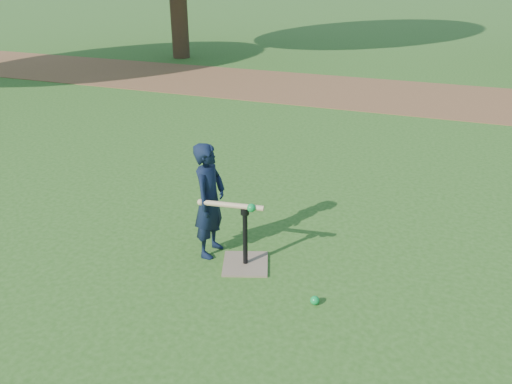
% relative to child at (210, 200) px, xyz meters
% --- Properties ---
extents(ground, '(80.00, 80.00, 0.00)m').
position_rel_child_xyz_m(ground, '(0.61, -0.38, -0.58)').
color(ground, '#285116').
rests_on(ground, ground).
extents(dirt_strip, '(24.00, 3.00, 0.01)m').
position_rel_child_xyz_m(dirt_strip, '(0.61, 7.12, -0.58)').
color(dirt_strip, brown).
rests_on(dirt_strip, ground).
extents(child, '(0.29, 0.43, 1.17)m').
position_rel_child_xyz_m(child, '(0.00, 0.00, 0.00)').
color(child, black).
rests_on(child, ground).
extents(wiffle_ball_ground, '(0.08, 0.08, 0.08)m').
position_rel_child_xyz_m(wiffle_ball_ground, '(1.18, -0.47, -0.54)').
color(wiffle_ball_ground, '#0C8E37').
rests_on(wiffle_ball_ground, ground).
extents(batting_tee, '(0.54, 0.54, 0.61)m').
position_rel_child_xyz_m(batting_tee, '(0.40, -0.10, -0.47)').
color(batting_tee, '#816A51').
rests_on(batting_tee, ground).
extents(swing_action, '(0.63, 0.14, 0.08)m').
position_rel_child_xyz_m(swing_action, '(0.29, -0.13, 0.06)').
color(swing_action, tan).
rests_on(swing_action, ground).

